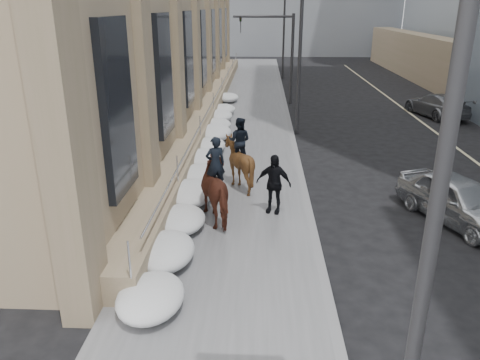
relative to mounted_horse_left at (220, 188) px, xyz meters
name	(u,v)px	position (x,y,z in m)	size (l,w,h in m)	color
ground	(221,268)	(0.25, -2.75, -1.17)	(140.00, 140.00, 0.00)	black
sidewalk	(239,153)	(0.25, 7.25, -1.11)	(5.00, 80.00, 0.12)	#58585B
curb	(296,154)	(2.87, 7.25, -1.11)	(0.24, 80.00, 0.12)	slate
lane_line	(470,158)	(10.75, 7.25, -1.16)	(0.15, 70.00, 0.01)	#BFB78C
streetlight_near	(423,196)	(2.99, -8.75, 3.41)	(1.71, 0.24, 8.00)	#2D2D30
streetlight_mid	(297,45)	(2.99, 11.25, 3.41)	(1.71, 0.24, 8.00)	#2D2D30
streetlight_far	(282,28)	(2.99, 31.25, 3.41)	(1.71, 0.24, 8.00)	#2D2D30
traffic_signal	(279,45)	(2.33, 19.25, 2.83)	(4.10, 0.22, 6.00)	#2D2D30
snow_bank	(204,157)	(-1.17, 5.36, -0.70)	(1.70, 18.10, 0.76)	white
mounted_horse_left	(220,188)	(0.00, 0.00, 0.00)	(1.93, 2.55, 2.65)	#411D13
mounted_horse_right	(239,160)	(0.44, 2.83, 0.02)	(1.83, 1.97, 2.60)	#3E2511
pedestrian	(274,184)	(1.68, 0.64, -0.07)	(1.15, 0.48, 1.97)	black
car_silver	(459,200)	(7.51, 0.42, -0.42)	(1.77, 4.39, 1.50)	#AFB2B7
car_grey	(437,105)	(12.07, 15.77, -0.46)	(1.98, 4.87, 1.41)	slate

